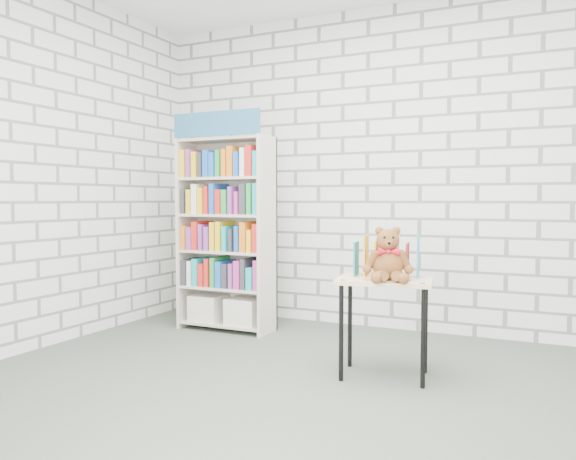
% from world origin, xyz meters
% --- Properties ---
extents(ground, '(4.50, 4.50, 0.00)m').
position_xyz_m(ground, '(0.00, 0.00, 0.00)').
color(ground, '#434D41').
rests_on(ground, ground).
extents(room_shell, '(4.52, 4.02, 2.81)m').
position_xyz_m(room_shell, '(0.00, 0.00, 1.78)').
color(room_shell, silver).
rests_on(room_shell, ground).
extents(bookshelf, '(0.83, 0.32, 1.86)m').
position_xyz_m(bookshelf, '(-1.29, 1.36, 0.85)').
color(bookshelf, beige).
rests_on(bookshelf, ground).
extents(display_table, '(0.64, 0.49, 0.63)m').
position_xyz_m(display_table, '(0.30, 0.66, 0.54)').
color(display_table, '#DCC384').
rests_on(display_table, ground).
extents(table_books, '(0.43, 0.24, 0.24)m').
position_xyz_m(table_books, '(0.29, 0.75, 0.75)').
color(table_books, teal).
rests_on(table_books, display_table).
extents(teddy_bear, '(0.31, 0.30, 0.33)m').
position_xyz_m(teddy_bear, '(0.35, 0.57, 0.77)').
color(teddy_bear, brown).
rests_on(teddy_bear, display_table).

